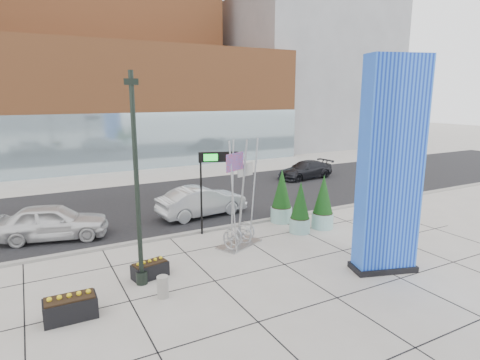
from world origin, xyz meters
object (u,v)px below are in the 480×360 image
overhead_street_sign (214,163)px  car_white_west (53,222)px  car_silver_mid (202,202)px  public_art_sculpture (239,218)px  concrete_bollard (163,287)px  lamp_post (138,202)px  blue_pylon (390,171)px

overhead_street_sign → car_white_west: (-6.93, 2.57, -2.54)m
car_silver_mid → car_white_west: bearing=84.9°
overhead_street_sign → car_silver_mid: bearing=99.0°
public_art_sculpture → concrete_bollard: bearing=-170.3°
lamp_post → public_art_sculpture: bearing=19.3°
blue_pylon → overhead_street_sign: blue_pylon is taller
public_art_sculpture → car_white_west: bearing=123.0°
lamp_post → public_art_sculpture: lamp_post is taller
concrete_bollard → lamp_post: bearing=105.5°
public_art_sculpture → car_white_west: public_art_sculpture is taller
blue_pylon → lamp_post: blue_pylon is taller
overhead_street_sign → public_art_sculpture: bearing=-64.3°
public_art_sculpture → car_silver_mid: public_art_sculpture is taller
car_silver_mid → concrete_bollard: bearing=142.8°
blue_pylon → car_silver_mid: blue_pylon is taller
lamp_post → public_art_sculpture: 5.36m
public_art_sculpture → car_silver_mid: size_ratio=0.96×
public_art_sculpture → overhead_street_sign: (-0.23, 2.09, 2.13)m
lamp_post → car_white_west: (-2.38, 6.33, -2.15)m
blue_pylon → overhead_street_sign: bearing=136.0°
lamp_post → concrete_bollard: lamp_post is taller
public_art_sculpture → concrete_bollard: public_art_sculpture is taller
overhead_street_sign → car_silver_mid: 3.75m
car_silver_mid → blue_pylon: bearing=-167.2°
lamp_post → concrete_bollard: (0.35, -1.28, -2.61)m
blue_pylon → overhead_street_sign: (-3.78, 6.94, -0.44)m
blue_pylon → public_art_sculpture: blue_pylon is taller
blue_pylon → car_white_west: bearing=155.9°
lamp_post → overhead_street_sign: (4.55, 3.76, 0.39)m
car_silver_mid → overhead_street_sign: bearing=163.7°
overhead_street_sign → car_white_west: 7.82m
concrete_bollard → overhead_street_sign: size_ratio=0.19×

